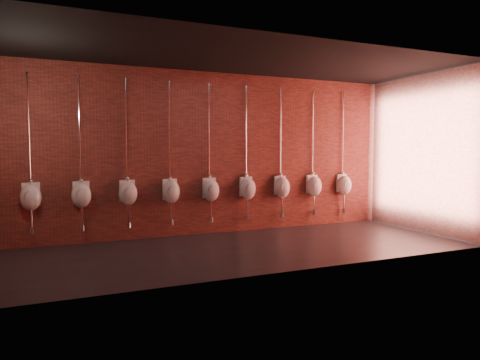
# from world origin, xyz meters

# --- Properties ---
(ground) EXTENTS (8.50, 8.50, 0.00)m
(ground) POSITION_xyz_m (0.00, 0.00, 0.00)
(ground) COLOR black
(ground) RESTS_ON ground
(room_shell) EXTENTS (8.54, 3.04, 3.22)m
(room_shell) POSITION_xyz_m (0.00, 0.00, 2.01)
(room_shell) COLOR black
(room_shell) RESTS_ON ground
(urinal_0) EXTENTS (0.38, 0.34, 2.71)m
(urinal_0) POSITION_xyz_m (-3.04, 1.38, 0.90)
(urinal_0) COLOR white
(urinal_0) RESTS_ON ground
(urinal_1) EXTENTS (0.38, 0.34, 2.71)m
(urinal_1) POSITION_xyz_m (-2.25, 1.38, 0.90)
(urinal_1) COLOR white
(urinal_1) RESTS_ON ground
(urinal_2) EXTENTS (0.38, 0.34, 2.71)m
(urinal_2) POSITION_xyz_m (-1.45, 1.38, 0.90)
(urinal_2) COLOR white
(urinal_2) RESTS_ON ground
(urinal_3) EXTENTS (0.38, 0.34, 2.71)m
(urinal_3) POSITION_xyz_m (-0.65, 1.38, 0.90)
(urinal_3) COLOR white
(urinal_3) RESTS_ON ground
(urinal_4) EXTENTS (0.38, 0.34, 2.71)m
(urinal_4) POSITION_xyz_m (0.15, 1.38, 0.90)
(urinal_4) COLOR white
(urinal_4) RESTS_ON ground
(urinal_5) EXTENTS (0.38, 0.34, 2.71)m
(urinal_5) POSITION_xyz_m (0.94, 1.38, 0.90)
(urinal_5) COLOR white
(urinal_5) RESTS_ON ground
(urinal_6) EXTENTS (0.38, 0.34, 2.71)m
(urinal_6) POSITION_xyz_m (1.74, 1.38, 0.90)
(urinal_6) COLOR white
(urinal_6) RESTS_ON ground
(urinal_7) EXTENTS (0.38, 0.34, 2.71)m
(urinal_7) POSITION_xyz_m (2.54, 1.38, 0.90)
(urinal_7) COLOR white
(urinal_7) RESTS_ON ground
(urinal_8) EXTENTS (0.38, 0.34, 2.71)m
(urinal_8) POSITION_xyz_m (3.34, 1.38, 0.90)
(urinal_8) COLOR white
(urinal_8) RESTS_ON ground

